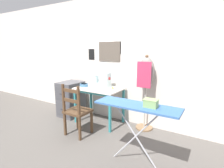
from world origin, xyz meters
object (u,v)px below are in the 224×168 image
(thread_spool_near_machine, at_px, (107,89))
(fabric_bowl, at_px, (84,85))
(dress_form, at_px, (146,77))
(filing_cabinet, at_px, (71,99))
(wooden_chair, at_px, (77,111))
(sewing_machine, at_px, (103,80))
(thread_spool_mid_table, at_px, (113,88))
(storage_box, at_px, (151,103))
(scissors, at_px, (111,91))
(ironing_board, at_px, (137,108))

(thread_spool_near_machine, bearing_deg, fabric_bowl, -178.05)
(thread_spool_near_machine, xyz_separation_m, dress_form, (0.67, 0.25, 0.25))
(filing_cabinet, bearing_deg, wooden_chair, -39.57)
(wooden_chair, bearing_deg, filing_cabinet, 140.43)
(sewing_machine, xyz_separation_m, thread_spool_mid_table, (0.24, -0.02, -0.12))
(sewing_machine, distance_m, storage_box, 1.62)
(filing_cabinet, height_order, storage_box, storage_box)
(thread_spool_mid_table, distance_m, wooden_chair, 0.83)
(storage_box, bearing_deg, sewing_machine, 144.30)
(fabric_bowl, xyz_separation_m, storage_box, (1.69, -0.79, 0.12))
(scissors, bearing_deg, wooden_chair, -124.40)
(thread_spool_mid_table, bearing_deg, fabric_bowl, -167.45)
(fabric_bowl, relative_size, storage_box, 1.03)
(dress_form, relative_size, ironing_board, 1.32)
(fabric_bowl, distance_m, thread_spool_mid_table, 0.63)
(thread_spool_mid_table, xyz_separation_m, wooden_chair, (-0.31, -0.71, -0.32))
(sewing_machine, bearing_deg, filing_cabinet, -172.39)
(sewing_machine, relative_size, storage_box, 2.05)
(thread_spool_near_machine, distance_m, filing_cabinet, 1.07)
(thread_spool_mid_table, xyz_separation_m, filing_cabinet, (-1.05, -0.09, -0.37))
(thread_spool_near_machine, relative_size, storage_box, 0.22)
(sewing_machine, bearing_deg, wooden_chair, -95.55)
(filing_cabinet, bearing_deg, storage_box, -21.39)
(storage_box, bearing_deg, ironing_board, 179.35)
(wooden_chair, distance_m, filing_cabinet, 0.97)
(fabric_bowl, distance_m, wooden_chair, 0.73)
(ironing_board, bearing_deg, wooden_chair, 169.87)
(fabric_bowl, distance_m, dress_form, 1.29)
(sewing_machine, distance_m, fabric_bowl, 0.43)
(fabric_bowl, relative_size, dress_form, 0.12)
(scissors, xyz_separation_m, ironing_board, (0.84, -0.76, 0.05))
(ironing_board, bearing_deg, storage_box, -0.65)
(thread_spool_near_machine, bearing_deg, filing_cabinet, 178.41)
(scissors, bearing_deg, fabric_bowl, 177.51)
(filing_cabinet, bearing_deg, dress_form, 7.66)
(dress_form, relative_size, storage_box, 8.52)
(ironing_board, bearing_deg, scissors, 137.85)
(thread_spool_mid_table, bearing_deg, scissors, -68.61)
(sewing_machine, distance_m, ironing_board, 1.48)
(wooden_chair, height_order, storage_box, storage_box)
(sewing_machine, bearing_deg, storage_box, -35.70)
(thread_spool_near_machine, xyz_separation_m, ironing_board, (0.95, -0.81, 0.03))
(filing_cabinet, xyz_separation_m, dress_form, (1.67, 0.23, 0.61))
(thread_spool_near_machine, distance_m, wooden_chair, 0.72)
(fabric_bowl, xyz_separation_m, dress_form, (1.23, 0.27, 0.23))
(thread_spool_mid_table, distance_m, storage_box, 1.43)
(scissors, xyz_separation_m, dress_form, (0.56, 0.30, 0.26))
(thread_spool_near_machine, bearing_deg, dress_form, 20.65)
(sewing_machine, height_order, dress_form, dress_form)
(wooden_chair, bearing_deg, fabric_bowl, 118.36)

